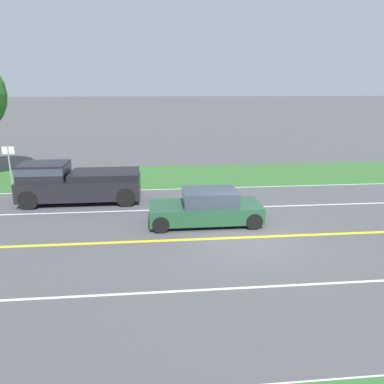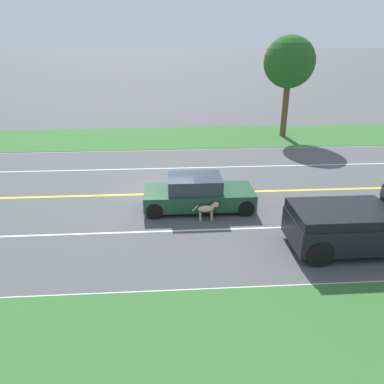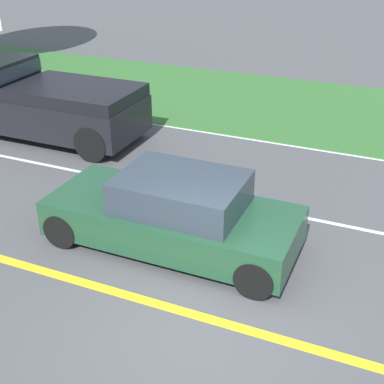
% 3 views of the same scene
% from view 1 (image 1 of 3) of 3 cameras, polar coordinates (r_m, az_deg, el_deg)
% --- Properties ---
extents(ground_plane, '(400.00, 400.00, 0.00)m').
position_cam_1_polar(ground_plane, '(13.98, 8.14, -6.87)').
color(ground_plane, '#4C4C4F').
extents(centre_divider_line, '(0.18, 160.00, 0.01)m').
position_cam_1_polar(centre_divider_line, '(13.98, 8.14, -6.86)').
color(centre_divider_line, yellow).
rests_on(centre_divider_line, ground).
extents(lane_edge_line_right, '(0.14, 160.00, 0.01)m').
position_cam_1_polar(lane_edge_line_right, '(20.48, 3.56, 0.64)').
color(lane_edge_line_right, white).
rests_on(lane_edge_line_right, ground).
extents(lane_edge_line_left, '(0.14, 160.00, 0.01)m').
position_cam_1_polar(lane_edge_line_left, '(8.32, 20.68, -25.38)').
color(lane_edge_line_left, white).
rests_on(lane_edge_line_left, ground).
extents(lane_dash_same_dir, '(0.10, 160.00, 0.01)m').
position_cam_1_polar(lane_dash_same_dir, '(17.18, 5.41, -2.40)').
color(lane_dash_same_dir, white).
rests_on(lane_dash_same_dir, ground).
extents(lane_dash_oncoming, '(0.10, 160.00, 0.01)m').
position_cam_1_polar(lane_dash_oncoming, '(10.96, 12.54, -13.82)').
color(lane_dash_oncoming, white).
rests_on(lane_dash_oncoming, ground).
extents(grass_verge_right, '(6.00, 160.00, 0.03)m').
position_cam_1_polar(grass_verge_right, '(23.35, 2.40, 2.59)').
color(grass_verge_right, '#33662D').
rests_on(grass_verge_right, ground).
extents(ego_car, '(1.85, 4.44, 1.40)m').
position_cam_1_polar(ego_car, '(15.00, 2.19, -2.48)').
color(ego_car, '#1E472D').
rests_on(ego_car, ground).
extents(dog, '(0.23, 1.11, 0.78)m').
position_cam_1_polar(dog, '(16.07, 0.56, -1.82)').
color(dog, '#D1B784').
rests_on(dog, ground).
extents(pickup_truck, '(2.10, 5.56, 1.93)m').
position_cam_1_polar(pickup_truck, '(18.53, -17.41, 1.45)').
color(pickup_truck, black).
rests_on(pickup_truck, ground).
extents(street_sign, '(0.11, 0.64, 2.24)m').
position_cam_1_polar(street_sign, '(22.89, -26.08, 4.32)').
color(street_sign, gray).
rests_on(street_sign, ground).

